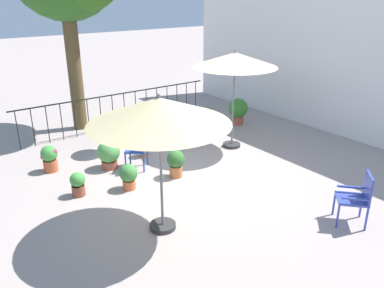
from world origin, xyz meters
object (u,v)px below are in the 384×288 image
at_px(patio_umbrella_0, 235,61).
at_px(patio_umbrella_1, 159,112).
at_px(potted_plant_5, 49,157).
at_px(patio_chair_0, 140,146).
at_px(cafe_table_0, 106,132).
at_px(patio_chair_1, 358,196).
at_px(potted_plant_1, 78,184).
at_px(potted_plant_6, 129,175).
at_px(potted_plant_4, 109,154).
at_px(potted_plant_0, 176,162).
at_px(potted_plant_2, 118,124).
at_px(potted_plant_3, 143,147).
at_px(potted_plant_7, 238,110).

distance_m(patio_umbrella_0, patio_umbrella_1, 4.00).
height_order(patio_umbrella_0, potted_plant_5, patio_umbrella_0).
bearing_deg(patio_umbrella_0, patio_chair_0, -95.41).
relative_size(cafe_table_0, patio_chair_1, 0.83).
bearing_deg(potted_plant_1, potted_plant_6, 69.29).
bearing_deg(potted_plant_5, patio_umbrella_1, 12.76).
bearing_deg(potted_plant_4, potted_plant_6, -6.03).
xyz_separation_m(cafe_table_0, potted_plant_0, (2.12, 0.59, -0.20)).
xyz_separation_m(patio_umbrella_0, cafe_table_0, (-1.54, -2.72, -1.64)).
bearing_deg(potted_plant_6, patio_umbrella_1, -7.98).
bearing_deg(patio_chair_0, potted_plant_6, -43.30).
distance_m(potted_plant_2, potted_plant_5, 2.61).
bearing_deg(patio_chair_1, patio_umbrella_0, 169.68).
distance_m(cafe_table_0, potted_plant_4, 0.97).
relative_size(potted_plant_2, potted_plant_6, 1.00).
relative_size(patio_chair_1, potted_plant_6, 1.75).
xyz_separation_m(patio_umbrella_0, potted_plant_5, (-1.30, -4.19, -1.86)).
xyz_separation_m(patio_chair_1, potted_plant_2, (-6.47, -1.19, -0.23)).
relative_size(cafe_table_0, potted_plant_4, 1.19).
height_order(patio_umbrella_0, potted_plant_6, patio_umbrella_0).
bearing_deg(patio_chair_0, potted_plant_1, -76.78).
bearing_deg(potted_plant_5, potted_plant_3, 76.12).
distance_m(patio_umbrella_1, potted_plant_4, 3.23).
relative_size(patio_umbrella_1, potted_plant_4, 3.58).
relative_size(potted_plant_4, potted_plant_5, 1.09).
xyz_separation_m(potted_plant_0, potted_plant_7, (-1.85, 3.51, 0.09)).
xyz_separation_m(patio_umbrella_1, patio_chair_0, (-2.31, 0.90, -1.50)).
height_order(potted_plant_3, potted_plant_4, potted_plant_4).
relative_size(patio_umbrella_1, potted_plant_3, 5.29).
distance_m(potted_plant_5, potted_plant_6, 2.04).
bearing_deg(potted_plant_6, potted_plant_1, -110.71).
xyz_separation_m(patio_chair_0, potted_plant_4, (-0.42, -0.56, -0.18)).
xyz_separation_m(potted_plant_2, potted_plant_7, (1.30, 3.28, 0.13)).
height_order(patio_umbrella_0, patio_umbrella_1, patio_umbrella_0).
bearing_deg(potted_plant_6, potted_plant_7, 110.93).
bearing_deg(potted_plant_0, patio_chair_0, -154.48).
relative_size(patio_umbrella_0, potted_plant_5, 4.09).
height_order(potted_plant_1, potted_plant_6, potted_plant_6).
xyz_separation_m(potted_plant_1, potted_plant_2, (-2.70, 2.22, 0.05)).
bearing_deg(patio_chair_1, patio_umbrella_1, -123.92).
xyz_separation_m(cafe_table_0, potted_plant_7, (0.27, 4.10, -0.10)).
bearing_deg(patio_umbrella_1, potted_plant_5, -167.24).
bearing_deg(potted_plant_2, potted_plant_5, -60.93).
relative_size(patio_umbrella_0, patio_chair_1, 2.63).
bearing_deg(potted_plant_3, potted_plant_6, -39.78).
height_order(patio_umbrella_1, cafe_table_0, patio_umbrella_1).
bearing_deg(potted_plant_4, patio_chair_1, 27.50).
height_order(potted_plant_2, potted_plant_3, potted_plant_2).
bearing_deg(potted_plant_2, potted_plant_7, 68.42).
distance_m(patio_chair_0, potted_plant_1, 1.66).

